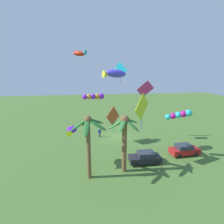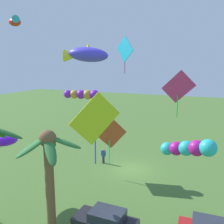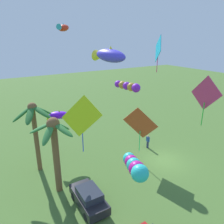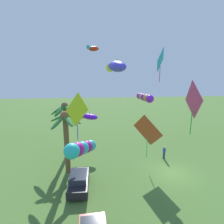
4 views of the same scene
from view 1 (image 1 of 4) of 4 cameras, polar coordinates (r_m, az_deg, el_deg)
name	(u,v)px [view 1 (image 1 of 4)]	position (r m, az deg, el deg)	size (l,w,h in m)	color
ground_plane	(118,137)	(31.15, 1.92, -7.97)	(120.00, 120.00, 0.00)	#476B2D
palm_tree_0	(89,132)	(18.10, -7.59, -6.50)	(3.80, 3.77, 6.83)	brown
palm_tree_1	(124,132)	(19.27, 4.05, -6.49)	(3.61, 3.47, 6.57)	brown
parked_car_0	(184,150)	(26.38, 22.27, -11.18)	(3.98, 1.89, 1.51)	#A51919
parked_car_1	(145,157)	(22.83, 10.61, -14.24)	(3.91, 1.77, 1.51)	black
spectator_0	(100,133)	(30.77, -4.01, -6.65)	(0.55, 0.26, 1.59)	#2D3351
kite_diamond_0	(142,107)	(20.56, 9.61, 1.49)	(2.26, 2.12, 4.25)	#BBD519
kite_diamond_1	(120,70)	(27.22, 2.76, 13.44)	(1.90, 1.24, 3.09)	#139BBB
kite_fish_2	(80,53)	(20.72, -10.38, 18.17)	(1.76, 1.69, 0.79)	red
kite_diamond_3	(113,117)	(27.33, 0.33, -1.50)	(2.44, 2.51, 4.76)	#BA4924
kite_tube_4	(94,96)	(26.83, -5.78, 5.01)	(3.35, 1.36, 0.91)	purple
kite_tube_5	(179,115)	(23.55, 20.95, -0.81)	(2.98, 1.75, 1.45)	#23B9B6
kite_diamond_6	(145,89)	(29.42, 10.70, 7.23)	(2.84, 0.71, 3.95)	#D1326F
kite_fish_7	(114,73)	(23.16, 0.81, 12.34)	(3.45, 2.25, 1.39)	#463CE1
kite_fish_8	(72,130)	(20.95, -12.85, -5.61)	(1.45, 2.54, 1.07)	#6112EA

